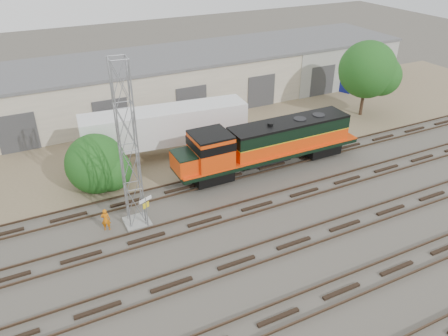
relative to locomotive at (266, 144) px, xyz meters
name	(u,v)px	position (x,y,z in m)	size (l,w,h in m)	color
ground	(268,218)	(-3.35, -6.00, -2.19)	(140.00, 140.00, 0.00)	#47423A
dirt_strip	(185,134)	(-3.35, 9.00, -2.18)	(80.00, 16.00, 0.02)	#726047
tracks	(294,243)	(-3.35, -9.00, -2.11)	(80.00, 20.40, 0.28)	black
warehouse	(156,82)	(-3.30, 16.98, 0.46)	(58.40, 10.40, 5.30)	beige
locomotive	(266,144)	(0.00, 0.00, 0.00)	(15.73, 2.76, 3.78)	black
signal_tower	(129,151)	(-11.39, -2.61, 3.15)	(1.62, 1.62, 11.00)	gray
sign_post	(146,207)	(-10.89, -3.40, -0.56)	(0.90, 0.41, 2.34)	gray
worker	(106,220)	(-13.33, -2.42, -1.40)	(0.58, 0.38, 1.59)	orange
semi_trailer	(169,126)	(-5.93, 5.66, 0.43)	(13.78, 4.10, 4.18)	silver
dumpster_blue	(347,85)	(18.20, 11.69, -1.44)	(1.60, 1.50, 1.50)	navy
dumpster_red	(377,78)	(23.28, 12.11, -1.49)	(1.50, 1.40, 1.40)	maroon
tree_mid	(100,165)	(-12.38, 2.97, -0.36)	(4.65, 4.43, 4.43)	#382619
tree_east	(371,71)	(14.95, 5.11, 2.42)	(5.88, 5.60, 7.56)	#382619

